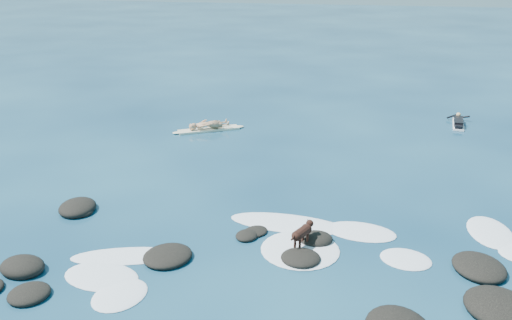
# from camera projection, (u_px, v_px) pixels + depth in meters

# --- Properties ---
(ground) EXTENTS (160.00, 160.00, 0.00)m
(ground) POSITION_uv_depth(u_px,v_px,m) (286.00, 246.00, 15.21)
(ground) COLOR #0A2642
(ground) RESTS_ON ground
(reef_rocks) EXTENTS (13.34, 5.96, 0.49)m
(reef_rocks) POSITION_uv_depth(u_px,v_px,m) (281.00, 275.00, 13.65)
(reef_rocks) COLOR black
(reef_rocks) RESTS_ON ground
(breaking_foam) EXTENTS (12.88, 7.04, 0.12)m
(breaking_foam) POSITION_uv_depth(u_px,v_px,m) (307.00, 248.00, 15.08)
(breaking_foam) COLOR white
(breaking_foam) RESTS_ON ground
(standing_surfer_rig) EXTENTS (2.93, 1.96, 1.85)m
(standing_surfer_rig) POSITION_uv_depth(u_px,v_px,m) (208.00, 115.00, 24.95)
(standing_surfer_rig) COLOR beige
(standing_surfer_rig) RESTS_ON ground
(paddling_surfer_rig) EXTENTS (1.04, 2.32, 0.40)m
(paddling_surfer_rig) POSITION_uv_depth(u_px,v_px,m) (458.00, 122.00, 25.98)
(paddling_surfer_rig) COLOR white
(paddling_surfer_rig) RESTS_ON ground
(dog) EXTENTS (0.57, 1.05, 0.71)m
(dog) POSITION_uv_depth(u_px,v_px,m) (303.00, 232.00, 14.94)
(dog) COLOR black
(dog) RESTS_ON ground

